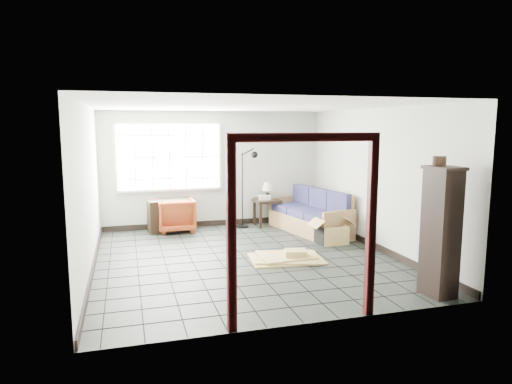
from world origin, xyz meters
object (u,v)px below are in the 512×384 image
object	(u,v)px
tall_shelf	(441,231)
armchair	(176,213)
futon_sofa	(312,216)
side_table	(267,204)

from	to	relation	value
tall_shelf	armchair	bearing A→B (deg)	118.14
futon_sofa	tall_shelf	bearing A→B (deg)	-99.75
futon_sofa	armchair	world-z (taller)	futon_sofa
futon_sofa	armchair	size ratio (longest dim) A/B	2.81
armchair	side_table	size ratio (longest dim) A/B	1.30
futon_sofa	tall_shelf	size ratio (longest dim) A/B	1.27
futon_sofa	armchair	bearing A→B (deg)	150.59
side_table	tall_shelf	world-z (taller)	tall_shelf
side_table	armchair	bearing A→B (deg)	-180.00
futon_sofa	armchair	xyz separation A→B (m)	(-2.81, 0.87, 0.06)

